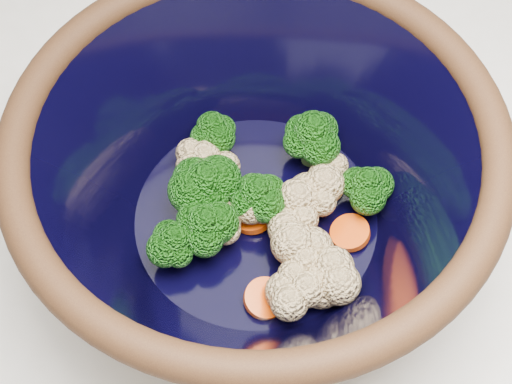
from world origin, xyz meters
name	(u,v)px	position (x,y,z in m)	size (l,w,h in m)	color
counter	(274,305)	(0.00, 0.00, 0.45)	(1.20, 1.20, 0.90)	silver
mixing_bowl	(256,181)	(-0.10, -0.09, 0.98)	(0.40, 0.40, 0.14)	black
vegetable_pile	(263,199)	(-0.09, -0.10, 0.96)	(0.17, 0.18, 0.06)	#608442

